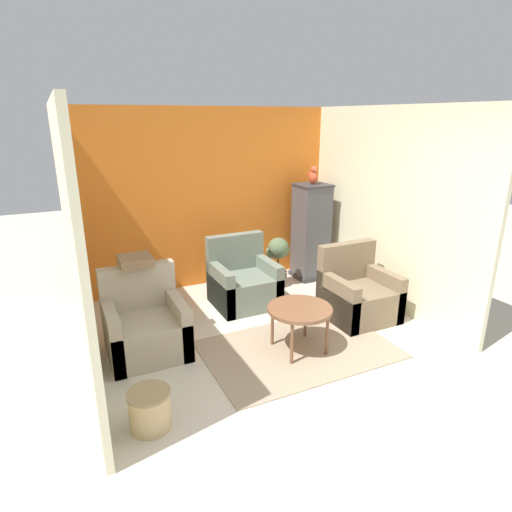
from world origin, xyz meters
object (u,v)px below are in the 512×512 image
Objects in this scene: armchair_middle at (243,283)px; parrot at (313,176)px; coffee_table at (300,312)px; armchair_left at (146,328)px; wicker_basket at (150,408)px; potted_plant at (278,257)px; birdcage at (311,232)px; armchair_right at (358,296)px.

parrot is (1.38, 0.50, 1.31)m from armchair_middle.
armchair_left reaches higher than coffee_table.
armchair_left is at bearing 79.37° from wicker_basket.
armchair_middle is 0.84m from potted_plant.
parrot reaches higher than wicker_basket.
wicker_basket is at bearing -141.81° from parrot.
armchair_middle is at bearing 92.05° from coffee_table.
coffee_table is 2.57m from parrot.
birdcage is at bearing 38.16° from wicker_basket.
parrot is at bearing 19.78° from armchair_middle.
birdcage is 0.71m from potted_plant.
armchair_right is 1.58m from birdcage.
parrot reaches higher than armchair_left.
birdcage reaches higher than armchair_left.
armchair_left and armchair_middle have the same top height.
birdcage is at bearing 80.89° from armchair_right.
parrot reaches higher than coffee_table.
armchair_left and armchair_right have the same top height.
parrot is (1.33, 1.88, 1.15)m from coffee_table.
coffee_table is 1.89m from potted_plant.
armchair_middle is 0.62× the size of birdcage.
armchair_middle is 2.59× the size of wicker_basket.
birdcage reaches higher than armchair_right.
armchair_right is (2.60, -0.29, 0.00)m from armchair_left.
armchair_right is at bearing 19.27° from coffee_table.
armchair_middle reaches higher than coffee_table.
wicker_basket is (-1.74, -0.53, -0.28)m from coffee_table.
coffee_table is at bearing -24.05° from armchair_left.
potted_plant is (0.69, 1.76, -0.01)m from coffee_table.
armchair_left reaches higher than potted_plant.
armchair_middle is at bearing -160.30° from birdcage.
coffee_table is 1.16m from armchair_right.
wicker_basket is at bearing -162.11° from armchair_right.
birdcage is 1.98× the size of potted_plant.
parrot is at bearing 10.54° from potted_plant.
armchair_left is at bearing 155.95° from coffee_table.
wicker_basket is at bearing -162.99° from coffee_table.
armchair_left is 3.11m from birdcage.
armchair_middle is 1.53m from birdcage.
birdcage reaches higher than coffee_table.
coffee_table is at bearing -125.27° from birdcage.
birdcage is (2.84, 1.20, 0.44)m from armchair_left.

